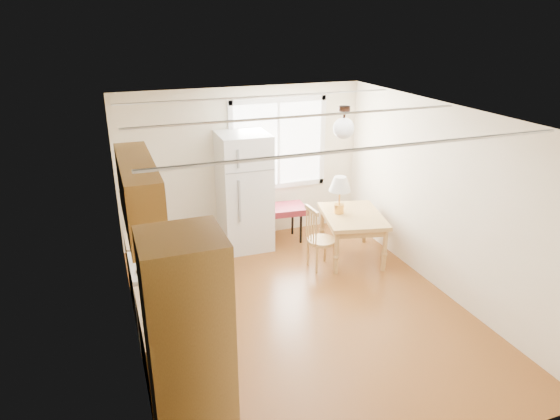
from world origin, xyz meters
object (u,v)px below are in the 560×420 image
refrigerator (244,191)px  chair (316,235)px  dining_table (352,220)px  bench (265,212)px

refrigerator → chair: (0.74, -1.13, -0.38)m
dining_table → bench: bearing=152.2°
chair → dining_table: bearing=9.8°
refrigerator → chair: bearing=-55.6°
bench → chair: 1.17m
refrigerator → chair: 1.40m
bench → chair: size_ratio=1.44×
refrigerator → bench: bearing=-5.8°
refrigerator → dining_table: (1.41, -0.98, -0.32)m
dining_table → chair: chair is taller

